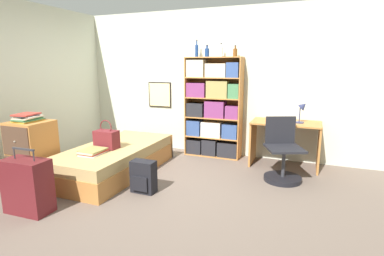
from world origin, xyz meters
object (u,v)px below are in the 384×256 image
bed (115,159)px  book_stack_on_bed (93,152)px  suitcase (28,186)px  bottle_brown (207,52)px  bookcase (213,109)px  desk_chair (282,161)px  desk (285,136)px  backpack (143,177)px  handbag (107,139)px  dresser (33,152)px  magazine_pile_on_dresser (27,118)px  bottle_clear (221,52)px  desk_lamp (302,109)px  bottle_blue (235,52)px  bottle_green (197,50)px

bed → book_stack_on_bed: size_ratio=5.51×
suitcase → bottle_brown: size_ratio=3.63×
bookcase → desk_chair: bookcase is taller
desk → backpack: (-1.60, -1.74, -0.30)m
handbag → dresser: (-0.82, -0.59, -0.12)m
magazine_pile_on_dresser → dresser: bearing=40.0°
dresser → desk: size_ratio=0.81×
bed → handbag: handbag is taller
desk → bed: bearing=-152.5°
dresser → desk: dresser is taller
suitcase → bookcase: 3.12m
bed → dresser: bearing=-139.0°
bed → book_stack_on_bed: (-0.03, -0.46, 0.24)m
bottle_clear → desk: bearing=-8.4°
bed → magazine_pile_on_dresser: size_ratio=5.34×
dresser → bookcase: bearing=46.9°
book_stack_on_bed → suitcase: suitcase is taller
desk → bottle_brown: bearing=174.7°
magazine_pile_on_dresser → bookcase: bookcase is taller
magazine_pile_on_dresser → desk_lamp: (3.48, 1.98, 0.04)m
suitcase → backpack: size_ratio=1.77×
bottle_brown → magazine_pile_on_dresser: bearing=-131.3°
book_stack_on_bed → bottle_blue: bearing=50.9°
desk_chair → backpack: size_ratio=2.13×
desk → desk_chair: (0.03, -0.63, -0.22)m
bed → bookcase: bearing=50.6°
suitcase → desk: suitcase is taller
bookcase → bottle_clear: size_ratio=7.68×
handbag → backpack: bearing=-23.3°
magazine_pile_on_dresser → handbag: bearing=35.8°
book_stack_on_bed → bottle_green: 2.50m
bottle_brown → desk_chair: size_ratio=0.23×
book_stack_on_bed → bottle_clear: 2.66m
suitcase → bottle_clear: bottle_clear is taller
suitcase → bottle_blue: bearing=60.4°
bottle_clear → dresser: bearing=-134.2°
dresser → desk_chair: 3.53m
bed → bookcase: bookcase is taller
bottle_clear → desk: size_ratio=0.21×
magazine_pile_on_dresser → bookcase: bearing=46.9°
bottle_clear → desk: bottle_clear is taller
magazine_pile_on_dresser → desk_chair: magazine_pile_on_dresser is taller
handbag → desk_chair: size_ratio=0.47×
bed → desk: (2.39, 1.25, 0.30)m
book_stack_on_bed → desk_lamp: bearing=32.7°
book_stack_on_bed → bookcase: (1.16, 1.83, 0.40)m
bottle_green → bottle_clear: (0.45, -0.00, -0.03)m
handbag → bookcase: bookcase is taller
dresser → desk_lamp: size_ratio=2.46×
bottle_clear → backpack: size_ratio=0.55×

